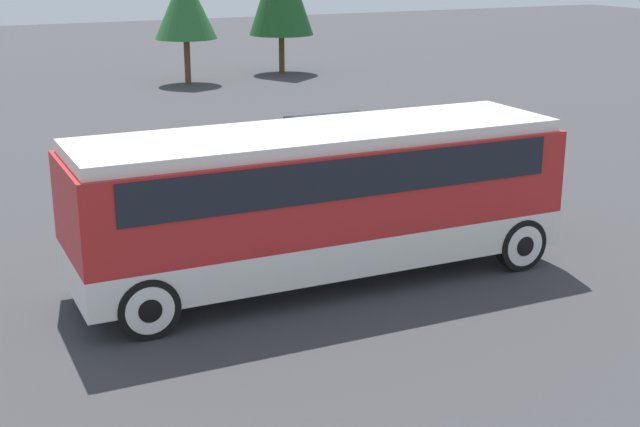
# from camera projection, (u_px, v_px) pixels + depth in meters

# --- Properties ---
(ground_plane) EXTENTS (120.00, 120.00, 0.00)m
(ground_plane) POSITION_uv_depth(u_px,v_px,m) (320.00, 279.00, 17.10)
(ground_plane) COLOR #38383A
(tour_bus) EXTENTS (9.32, 2.67, 2.94)m
(tour_bus) POSITION_uv_depth(u_px,v_px,m) (325.00, 190.00, 16.63)
(tour_bus) COLOR silver
(tour_bus) RESTS_ON ground_plane
(parked_car_near) EXTENTS (4.74, 1.86, 1.37)m
(parked_car_near) POSITION_uv_depth(u_px,v_px,m) (403.00, 165.00, 23.04)
(parked_car_near) COLOR #2D5638
(parked_car_near) RESTS_ON ground_plane
(parked_car_mid) EXTENTS (4.71, 1.89, 1.36)m
(parked_car_mid) POSITION_uv_depth(u_px,v_px,m) (337.00, 141.00, 25.91)
(parked_car_mid) COLOR #BCBCC1
(parked_car_mid) RESTS_ON ground_plane
(tree_center) EXTENTS (2.82, 2.82, 5.11)m
(tree_center) POSITION_uv_depth(u_px,v_px,m) (185.00, 4.00, 39.92)
(tree_center) COLOR brown
(tree_center) RESTS_ON ground_plane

